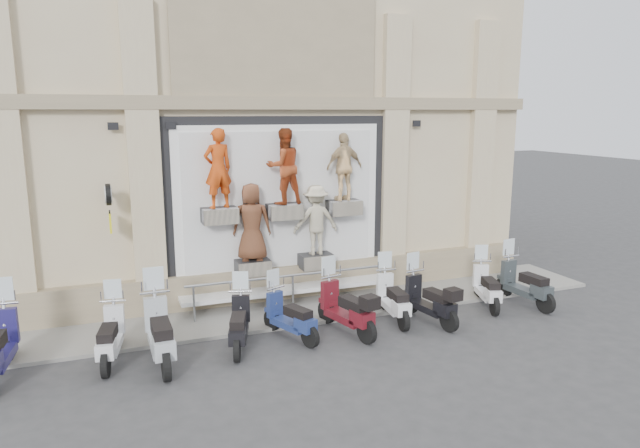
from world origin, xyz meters
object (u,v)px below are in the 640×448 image
at_px(clock_sign_bracket, 109,201).
at_px(scooter_g, 393,289).
at_px(scooter_h, 429,290).
at_px(scooter_i, 487,279).
at_px(guard_rail, 293,293).
at_px(scooter_c, 159,320).
at_px(scooter_e, 290,307).
at_px(scooter_d, 239,314).
at_px(scooter_f, 346,298).
at_px(scooter_j, 525,275).
at_px(scooter_b, 110,326).

xyz_separation_m(clock_sign_bracket, scooter_g, (5.84, -1.79, -2.07)).
height_order(scooter_h, scooter_i, scooter_h).
distance_m(guard_rail, scooter_c, 3.66).
xyz_separation_m(scooter_e, scooter_h, (3.20, -0.22, 0.05)).
relative_size(scooter_d, scooter_g, 0.98).
relative_size(clock_sign_bracket, scooter_g, 0.57).
xyz_separation_m(scooter_e, scooter_f, (1.20, -0.12, 0.09)).
relative_size(scooter_c, scooter_j, 1.11).
relative_size(scooter_c, scooter_h, 1.14).
height_order(scooter_c, scooter_e, scooter_c).
xyz_separation_m(clock_sign_bracket, scooter_h, (6.53, -2.18, -2.06)).
height_order(guard_rail, scooter_i, scooter_i).
bearing_deg(scooter_d, scooter_h, 15.83).
bearing_deg(scooter_e, scooter_g, -17.42).
bearing_deg(scooter_c, scooter_g, 4.02).
bearing_deg(scooter_j, clock_sign_bracket, 163.91).
xyz_separation_m(clock_sign_bracket, scooter_i, (8.40, -1.79, -2.10)).
height_order(scooter_b, scooter_g, scooter_g).
distance_m(scooter_f, scooter_j, 4.81).
relative_size(scooter_e, scooter_i, 0.98).
bearing_deg(scooter_i, scooter_c, -157.17).
distance_m(guard_rail, scooter_j, 5.67).
xyz_separation_m(clock_sign_bracket, scooter_e, (3.34, -1.96, -2.11)).
bearing_deg(scooter_i, clock_sign_bracket, -172.29).
height_order(scooter_d, scooter_i, scooter_d).
distance_m(scooter_b, scooter_f, 4.71).
relative_size(scooter_f, scooter_j, 1.02).
distance_m(scooter_c, scooter_e, 2.65).
bearing_deg(scooter_g, clock_sign_bracket, 170.61).
bearing_deg(scooter_d, scooter_g, 21.72).
bearing_deg(scooter_d, scooter_b, -168.02).
xyz_separation_m(scooter_i, scooter_j, (0.95, -0.22, 0.06)).
xyz_separation_m(guard_rail, clock_sign_bracket, (-3.90, 0.47, 2.34)).
height_order(guard_rail, scooter_b, scooter_b).
bearing_deg(scooter_h, clock_sign_bracket, 152.55).
bearing_deg(scooter_d, scooter_j, 17.99).
xyz_separation_m(scooter_c, scooter_h, (5.83, 0.02, -0.11)).
bearing_deg(scooter_c, guard_rail, 27.93).
distance_m(scooter_g, scooter_j, 3.52).
relative_size(clock_sign_bracket, scooter_c, 0.49).
relative_size(scooter_g, scooter_h, 0.98).
height_order(guard_rail, scooter_h, scooter_h).
xyz_separation_m(scooter_d, scooter_h, (4.29, -0.14, 0.03)).
bearing_deg(scooter_h, scooter_e, 167.08).
bearing_deg(guard_rail, scooter_i, -16.39).
relative_size(clock_sign_bracket, scooter_e, 0.60).
bearing_deg(guard_rail, scooter_c, -151.49).
bearing_deg(guard_rail, scooter_e, -110.59).
relative_size(scooter_c, scooter_d, 1.19).
relative_size(scooter_c, scooter_e, 1.23).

